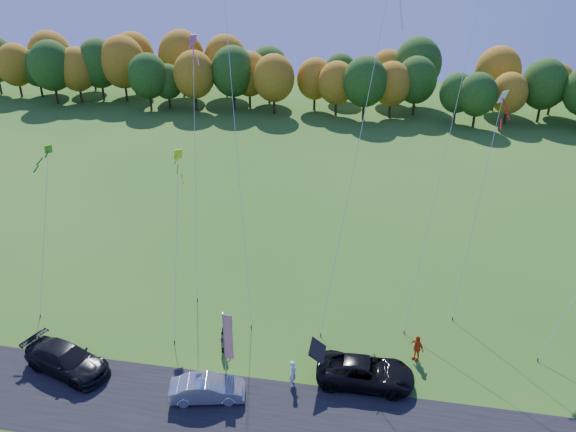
% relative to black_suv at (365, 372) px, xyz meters
% --- Properties ---
extents(ground, '(160.00, 160.00, 0.00)m').
position_rel_black_suv_xyz_m(ground, '(-5.53, 0.26, -0.76)').
color(ground, '#255C18').
extents(asphalt_strip, '(90.00, 6.00, 0.01)m').
position_rel_black_suv_xyz_m(asphalt_strip, '(-5.53, -3.74, -0.75)').
color(asphalt_strip, black).
rests_on(asphalt_strip, ground).
extents(tree_line, '(116.00, 12.00, 10.00)m').
position_rel_black_suv_xyz_m(tree_line, '(-5.53, 55.26, -0.76)').
color(tree_line, '#1E4711').
rests_on(tree_line, ground).
extents(black_suv, '(5.47, 2.54, 1.52)m').
position_rel_black_suv_xyz_m(black_suv, '(0.00, 0.00, 0.00)').
color(black_suv, black).
rests_on(black_suv, ground).
extents(silver_sedan, '(4.27, 2.29, 1.34)m').
position_rel_black_suv_xyz_m(silver_sedan, '(-8.34, -2.74, -0.09)').
color(silver_sedan, silver).
rests_on(silver_sedan, ground).
extents(dark_truck_a, '(5.80, 3.72, 1.56)m').
position_rel_black_suv_xyz_m(dark_truck_a, '(-16.98, -2.04, 0.02)').
color(dark_truck_a, black).
rests_on(dark_truck_a, ground).
extents(person_tailgate_a, '(0.47, 0.64, 1.63)m').
position_rel_black_suv_xyz_m(person_tailgate_a, '(-3.95, -0.89, 0.06)').
color(person_tailgate_a, white).
rests_on(person_tailgate_a, ground).
extents(person_tailgate_b, '(0.68, 0.85, 1.68)m').
position_rel_black_suv_xyz_m(person_tailgate_b, '(-8.49, 1.40, 0.08)').
color(person_tailgate_b, gray).
rests_on(person_tailgate_b, ground).
extents(person_east, '(1.00, 0.97, 1.68)m').
position_rel_black_suv_xyz_m(person_east, '(2.87, 2.55, 0.08)').
color(person_east, '#E04A15').
rests_on(person_east, ground).
extents(feather_flag, '(0.54, 0.07, 4.06)m').
position_rel_black_suv_xyz_m(feather_flag, '(-7.78, -0.45, 1.72)').
color(feather_flag, '#999999').
rests_on(feather_flag, ground).
extents(kite_delta_blue, '(5.81, 12.11, 26.42)m').
position_rel_black_suv_xyz_m(kite_delta_blue, '(-9.62, 9.28, 11.94)').
color(kite_delta_blue, '#4C3F33').
rests_on(kite_delta_blue, ground).
extents(kite_parafoil_orange, '(5.73, 13.83, 23.09)m').
position_rel_black_suv_xyz_m(kite_parafoil_orange, '(4.20, 11.59, 10.61)').
color(kite_parafoil_orange, '#4C3F33').
rests_on(kite_parafoil_orange, ground).
extents(kite_delta_red, '(4.19, 9.63, 23.11)m').
position_rel_black_suv_xyz_m(kite_delta_red, '(-1.50, 8.15, 10.51)').
color(kite_delta_red, '#4C3F33').
rests_on(kite_delta_red, ground).
extents(kite_diamond_yellow, '(2.24, 7.95, 10.46)m').
position_rel_black_suv_xyz_m(kite_diamond_yellow, '(-12.63, 5.12, 4.25)').
color(kite_diamond_yellow, '#4C3F33').
rests_on(kite_diamond_yellow, ground).
extents(kite_diamond_green, '(1.03, 5.36, 10.68)m').
position_rel_black_suv_xyz_m(kite_diamond_green, '(-21.73, 4.96, 4.70)').
color(kite_diamond_green, '#4C3F33').
rests_on(kite_diamond_green, ground).
extents(kite_diamond_white, '(2.69, 6.68, 14.28)m').
position_rel_black_suv_xyz_m(kite_diamond_white, '(6.37, 9.97, 6.14)').
color(kite_diamond_white, '#4C3F33').
rests_on(kite_diamond_white, ground).
extents(kite_diamond_pink, '(1.88, 7.21, 17.17)m').
position_rel_black_suv_xyz_m(kite_diamond_pink, '(-12.57, 9.43, 7.68)').
color(kite_diamond_pink, '#4C3F33').
rests_on(kite_diamond_pink, ground).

